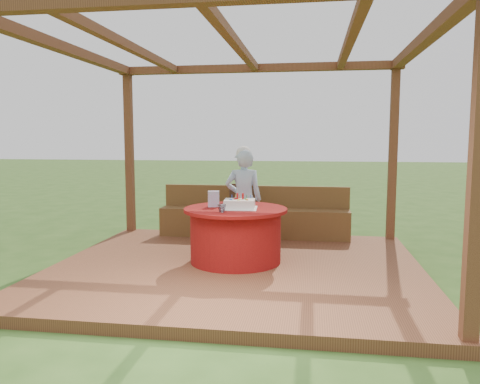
% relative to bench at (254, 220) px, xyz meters
% --- Properties ---
extents(ground, '(60.00, 60.00, 0.00)m').
position_rel_bench_xyz_m(ground, '(0.00, -1.72, -0.38)').
color(ground, '#2C4D19').
rests_on(ground, ground).
extents(deck, '(4.50, 4.00, 0.12)m').
position_rel_bench_xyz_m(deck, '(0.00, -1.72, -0.32)').
color(deck, brown).
rests_on(deck, ground).
extents(pergola, '(4.50, 4.00, 2.72)m').
position_rel_bench_xyz_m(pergola, '(0.00, -1.72, 2.02)').
color(pergola, brown).
rests_on(pergola, deck).
extents(bench, '(3.00, 0.42, 0.80)m').
position_rel_bench_xyz_m(bench, '(0.00, 0.00, 0.00)').
color(bench, brown).
rests_on(bench, deck).
extents(table, '(1.30, 1.30, 0.69)m').
position_rel_bench_xyz_m(table, '(-0.04, -1.58, 0.08)').
color(table, maroon).
rests_on(table, deck).
extents(chair, '(0.54, 0.54, 0.87)m').
position_rel_bench_xyz_m(chair, '(-0.10, -0.35, 0.22)').
color(chair, '#3E2413').
rests_on(chair, deck).
extents(elderly_woman, '(0.57, 0.42, 1.46)m').
position_rel_bench_xyz_m(elderly_woman, '(-0.04, -0.88, 0.46)').
color(elderly_woman, '#90B5D6').
rests_on(elderly_woman, deck).
extents(birthday_cake, '(0.46, 0.46, 0.19)m').
position_rel_bench_xyz_m(birthday_cake, '(0.02, -1.60, 0.48)').
color(birthday_cake, white).
rests_on(birthday_cake, table).
extents(gift_bag, '(0.16, 0.12, 0.20)m').
position_rel_bench_xyz_m(gift_bag, '(-0.34, -1.51, 0.52)').
color(gift_bag, '#F09BD3').
rests_on(gift_bag, table).
extents(drinking_glass, '(0.12, 0.12, 0.09)m').
position_rel_bench_xyz_m(drinking_glass, '(-0.15, -1.93, 0.47)').
color(drinking_glass, white).
rests_on(drinking_glass, table).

